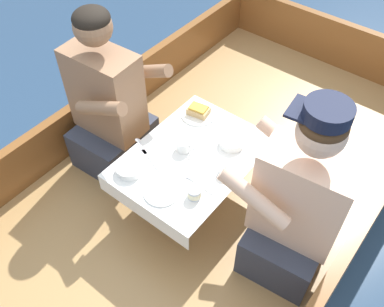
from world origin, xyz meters
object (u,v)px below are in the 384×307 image
object	(u,v)px
person_port	(109,108)
sandwich	(198,110)
coffee_cup_port	(227,168)
coffee_cup_starboard	(184,145)
tin_can	(194,193)
person_starboard	(296,209)

from	to	relation	value
person_port	sandwich	distance (m)	0.51
sandwich	coffee_cup_port	world-z (taller)	same
coffee_cup_starboard	person_port	bearing A→B (deg)	-176.98
coffee_cup_starboard	tin_can	bearing A→B (deg)	-42.03
person_port	coffee_cup_port	distance (m)	0.79
sandwich	coffee_cup_port	xyz separation A→B (m)	(0.37, -0.25, -0.00)
coffee_cup_port	coffee_cup_starboard	world-z (taller)	coffee_cup_starboard
tin_can	person_starboard	bearing A→B (deg)	27.76
person_starboard	sandwich	world-z (taller)	person_starboard
person_port	tin_can	world-z (taller)	person_port
coffee_cup_port	tin_can	bearing A→B (deg)	-98.36
person_starboard	coffee_cup_starboard	distance (m)	0.65
tin_can	coffee_cup_port	bearing A→B (deg)	81.64
coffee_cup_starboard	person_starboard	bearing A→B (deg)	0.99
coffee_cup_port	coffee_cup_starboard	size ratio (longest dim) A/B	0.92
person_port	tin_can	size ratio (longest dim) A/B	15.20
person_starboard	coffee_cup_starboard	size ratio (longest dim) A/B	9.65
person_starboard	tin_can	distance (m)	0.47
person_starboard	sandwich	bearing A→B (deg)	-24.60
person_starboard	sandwich	size ratio (longest dim) A/B	8.14
person_port	person_starboard	world-z (taller)	person_starboard
person_port	sandwich	bearing A→B (deg)	30.72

